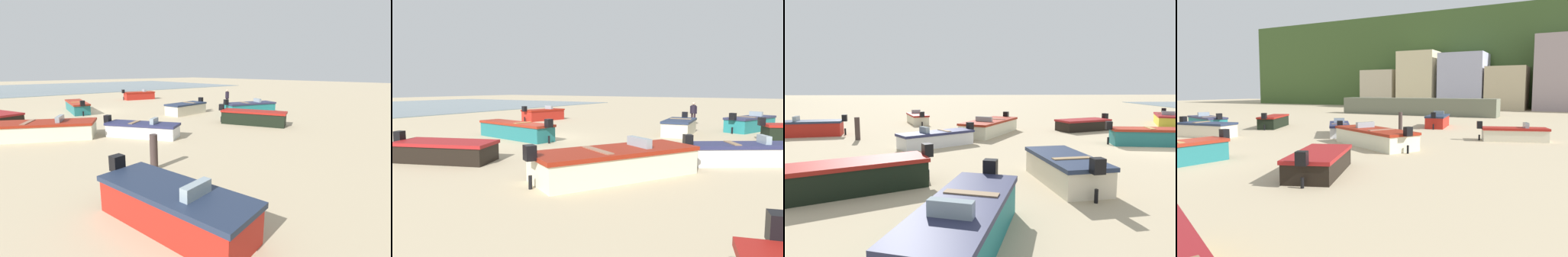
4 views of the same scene
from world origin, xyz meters
TOP-DOWN VIEW (x-y plane):
  - ground_plane at (0.00, 0.00)m, footprint 160.00×160.00m
  - boat_cream_0 at (5.04, 7.25)m, footprint 5.24×3.97m
  - boat_red_3 at (-8.17, -6.31)m, footprint 3.84×2.02m
  - boat_white_4 at (1.05, 10.19)m, footprint 3.08×3.78m
  - boat_cream_6 at (-5.41, 5.82)m, footprint 3.71×1.92m
  - boat_teal_7 at (0.68, -0.87)m, footprint 1.99×5.17m
  - boat_teal_8 at (-9.36, 8.95)m, footprint 4.39×2.55m
  - boat_black_10 at (6.26, 1.01)m, footprint 2.68×3.84m
  - beach_walker_foreground at (-11.03, 5.01)m, footprint 0.41×0.54m

SIDE VIEW (x-z plane):
  - ground_plane at x=0.00m, z-range 0.00..0.00m
  - boat_black_10 at x=6.26m, z-range -0.15..0.90m
  - boat_white_4 at x=1.05m, z-range -0.14..0.90m
  - boat_teal_7 at x=0.68m, z-range -0.15..1.02m
  - boat_cream_0 at x=5.04m, z-range -0.15..1.02m
  - boat_cream_6 at x=-5.41m, z-range -0.15..1.02m
  - boat_teal_8 at x=-9.36m, z-range -0.14..1.05m
  - boat_red_3 at x=-8.17m, z-range -0.14..1.06m
  - beach_walker_foreground at x=-11.03m, z-range 0.14..1.76m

